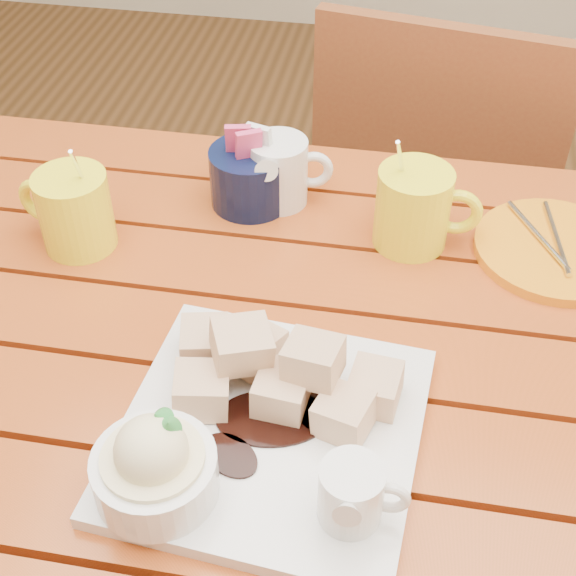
% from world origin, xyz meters
% --- Properties ---
extents(table, '(1.20, 0.79, 0.75)m').
position_xyz_m(table, '(0.00, 0.00, 0.64)').
color(table, '#8C3F12').
rests_on(table, ground).
extents(dessert_plate, '(0.30, 0.30, 0.11)m').
position_xyz_m(dessert_plate, '(-0.02, -0.15, 0.78)').
color(dessert_plate, white).
rests_on(dessert_plate, table).
extents(coffee_mug_left, '(0.12, 0.09, 0.15)m').
position_xyz_m(coffee_mug_left, '(-0.29, 0.12, 0.80)').
color(coffee_mug_left, yellow).
rests_on(coffee_mug_left, table).
extents(coffee_mug_right, '(0.13, 0.09, 0.15)m').
position_xyz_m(coffee_mug_right, '(0.12, 0.20, 0.80)').
color(coffee_mug_right, yellow).
rests_on(coffee_mug_right, table).
extents(cream_pitcher, '(0.11, 0.09, 0.09)m').
position_xyz_m(cream_pitcher, '(-0.06, 0.25, 0.80)').
color(cream_pitcher, white).
rests_on(cream_pitcher, table).
extents(sugar_caddy, '(0.10, 0.10, 0.11)m').
position_xyz_m(sugar_caddy, '(-0.10, 0.25, 0.79)').
color(sugar_caddy, black).
rests_on(sugar_caddy, table).
extents(orange_saucer, '(0.20, 0.20, 0.02)m').
position_xyz_m(orange_saucer, '(0.29, 0.20, 0.76)').
color(orange_saucer, orange).
rests_on(orange_saucer, table).
extents(chair_far, '(0.48, 0.48, 0.87)m').
position_xyz_m(chair_far, '(0.16, 0.66, 0.49)').
color(chair_far, brown).
rests_on(chair_far, ground).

